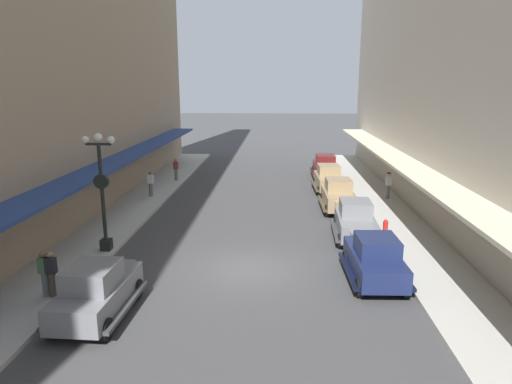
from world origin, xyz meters
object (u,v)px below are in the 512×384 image
object	(u,v)px
parked_car_1	(356,220)
parked_car_4	(329,178)
parked_car_5	(339,195)
pedestrian_0	(176,169)
parked_car_0	(325,166)
fire_hydrant	(385,227)
parked_car_2	(375,258)
pedestrian_4	(151,184)
pedestrian_1	(388,185)
pedestrian_3	(51,273)
lamp_post_with_clock	(102,187)
parked_car_3	(96,290)
pedestrian_2	(45,273)

from	to	relation	value
parked_car_1	parked_car_4	bearing A→B (deg)	91.36
parked_car_5	pedestrian_0	xyz separation A→B (m)	(-11.35, 7.51, 0.05)
parked_car_0	fire_hydrant	xyz separation A→B (m)	(1.49, -14.89, -0.38)
parked_car_2	pedestrian_4	world-z (taller)	parked_car_2
parked_car_0	pedestrian_1	world-z (taller)	parked_car_0
parked_car_1	parked_car_4	xyz separation A→B (m)	(-0.24, 10.02, 0.00)
pedestrian_4	fire_hydrant	bearing A→B (deg)	-28.62
pedestrian_0	pedestrian_3	size ratio (longest dim) A/B	1.00
pedestrian_1	pedestrian_3	world-z (taller)	pedestrian_1
parked_car_1	parked_car_4	distance (m)	10.02
lamp_post_with_clock	pedestrian_3	bearing A→B (deg)	-92.09
parked_car_1	pedestrian_0	bearing A→B (deg)	132.35
parked_car_2	fire_hydrant	xyz separation A→B (m)	(1.53, 5.03, -0.38)
pedestrian_3	pedestrian_1	bearing A→B (deg)	44.92
parked_car_3	fire_hydrant	distance (m)	13.69
pedestrian_3	pedestrian_4	world-z (taller)	same
parked_car_1	pedestrian_4	xyz separation A→B (m)	(-12.03, 7.45, 0.05)
pedestrian_1	pedestrian_4	size ratio (longest dim) A/B	1.02
parked_car_3	pedestrian_0	size ratio (longest dim) A/B	2.62
parked_car_1	pedestrian_3	bearing A→B (deg)	-148.30
fire_hydrant	pedestrian_1	distance (m)	7.76
parked_car_0	pedestrian_0	bearing A→B (deg)	-168.47
parked_car_4	parked_car_5	bearing A→B (deg)	-89.17
parked_car_5	pedestrian_2	bearing A→B (deg)	-133.41
parked_car_0	pedestrian_4	size ratio (longest dim) A/B	2.60
parked_car_4	pedestrian_3	xyz separation A→B (m)	(-11.22, -17.09, 0.05)
lamp_post_with_clock	parked_car_3	bearing A→B (deg)	-72.08
parked_car_2	pedestrian_1	world-z (taller)	parked_car_2
parked_car_5	parked_car_3	bearing A→B (deg)	-125.02
parked_car_3	lamp_post_with_clock	bearing A→B (deg)	107.92
pedestrian_0	pedestrian_2	distance (m)	19.70
parked_car_4	pedestrian_1	world-z (taller)	parked_car_4
pedestrian_2	parked_car_1	bearing A→B (deg)	31.14
pedestrian_0	pedestrian_1	world-z (taller)	pedestrian_1
fire_hydrant	pedestrian_4	distance (m)	15.38
parked_car_3	pedestrian_2	xyz separation A→B (m)	(-2.23, 1.08, 0.05)
fire_hydrant	pedestrian_3	world-z (taller)	pedestrian_3
parked_car_3	pedestrian_1	distance (m)	20.27
parked_car_3	parked_car_5	world-z (taller)	same
parked_car_5	fire_hydrant	bearing A→B (deg)	-72.08
pedestrian_2	pedestrian_1	bearing A→B (deg)	44.44
parked_car_3	parked_car_5	distance (m)	16.20
pedestrian_3	pedestrian_4	bearing A→B (deg)	92.28
pedestrian_2	fire_hydrant	bearing A→B (deg)	28.55
parked_car_4	parked_car_5	size ratio (longest dim) A/B	1.01
parked_car_4	fire_hydrant	world-z (taller)	parked_car_4
parked_car_4	fire_hydrant	bearing A→B (deg)	-80.28
parked_car_2	pedestrian_2	size ratio (longest dim) A/B	2.62
fire_hydrant	pedestrian_0	distance (m)	18.05
parked_car_3	pedestrian_1	size ratio (longest dim) A/B	2.58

